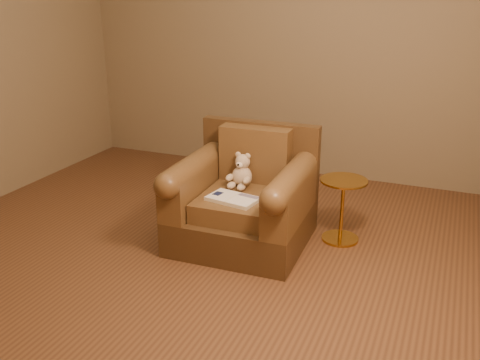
% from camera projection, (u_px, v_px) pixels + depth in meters
% --- Properties ---
extents(floor, '(4.00, 4.00, 0.00)m').
position_uv_depth(floor, '(182.00, 250.00, 3.83)').
color(floor, brown).
rests_on(floor, ground).
extents(armchair, '(0.94, 0.89, 0.82)m').
position_uv_depth(armchair, '(244.00, 200.00, 3.89)').
color(armchair, '#462E17').
rests_on(armchair, floor).
extents(teddy_bear, '(0.19, 0.21, 0.26)m').
position_uv_depth(teddy_bear, '(241.00, 174.00, 3.91)').
color(teddy_bear, tan).
rests_on(teddy_bear, armchair).
extents(guidebook, '(0.37, 0.26, 0.03)m').
position_uv_depth(guidebook, '(233.00, 199.00, 3.68)').
color(guidebook, beige).
rests_on(guidebook, armchair).
extents(side_table, '(0.34, 0.34, 0.48)m').
position_uv_depth(side_table, '(342.00, 208.00, 3.91)').
color(side_table, '#BB8833').
rests_on(side_table, floor).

